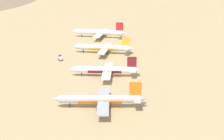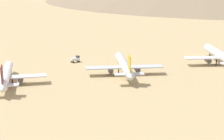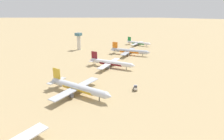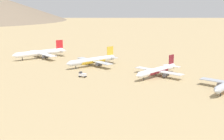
# 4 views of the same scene
# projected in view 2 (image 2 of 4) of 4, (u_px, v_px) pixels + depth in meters

# --- Properties ---
(ground_plane) EXTENTS (1800.00, 1800.00, 0.00)m
(ground_plane) POSITION_uv_depth(u_px,v_px,m) (13.00, 82.00, 174.12)
(ground_plane) COLOR tan
(parked_jet_0) EXTENTS (54.91, 44.88, 15.87)m
(parked_jet_0) POSITION_uv_depth(u_px,v_px,m) (221.00, 56.00, 206.99)
(parked_jet_0) COLOR white
(parked_jet_0) RESTS_ON ground
(parked_jet_1) EXTENTS (51.37, 41.89, 14.82)m
(parked_jet_1) POSITION_uv_depth(u_px,v_px,m) (124.00, 65.00, 186.75)
(parked_jet_1) COLOR silver
(parked_jet_1) RESTS_ON ground
(parked_jet_2) EXTENTS (47.85, 38.75, 13.83)m
(parked_jet_2) POSITION_uv_depth(u_px,v_px,m) (6.00, 75.00, 169.00)
(parked_jet_2) COLOR white
(parked_jet_2) RESTS_ON ground
(service_truck) EXTENTS (4.22, 5.67, 3.90)m
(service_truck) POSITION_uv_depth(u_px,v_px,m) (76.00, 59.00, 212.94)
(service_truck) COLOR silver
(service_truck) RESTS_ON ground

